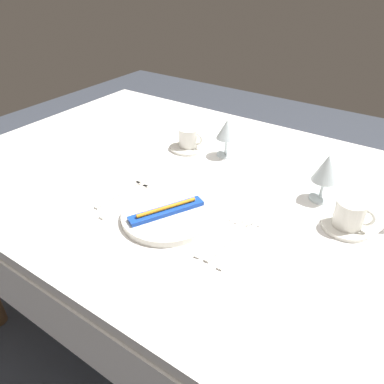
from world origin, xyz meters
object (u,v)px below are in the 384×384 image
object	(u,v)px
fork_outer	(131,197)
spoon_dessert	(236,233)
toothbrush_package	(167,210)
spoon_soup	(224,230)
coffee_cup_left	(350,214)
spoon_tea	(246,236)
wine_glass_left	(227,131)
coffee_cup_right	(189,137)
dinner_plate	(167,215)
wine_glass_centre	(326,170)
fork_inner	(125,191)

from	to	relation	value
fork_outer	spoon_dessert	xyz separation A→B (m)	(0.33, 0.03, 0.00)
toothbrush_package	spoon_soup	distance (m)	0.16
coffee_cup_left	spoon_tea	bearing A→B (deg)	-138.11
fork_outer	coffee_cup_left	size ratio (longest dim) A/B	2.30
spoon_dessert	wine_glass_left	distance (m)	0.45
fork_outer	coffee_cup_right	xyz separation A→B (m)	(-0.05, 0.36, 0.04)
coffee_cup_left	coffee_cup_right	bearing A→B (deg)	165.87
spoon_soup	dinner_plate	bearing A→B (deg)	-165.29
dinner_plate	wine_glass_centre	size ratio (longest dim) A/B	1.71
fork_outer	wine_glass_left	bearing A→B (deg)	76.42
wine_glass_centre	wine_glass_left	distance (m)	0.38
fork_outer	spoon_soup	size ratio (longest dim) A/B	1.13
toothbrush_package	spoon_tea	xyz separation A→B (m)	(0.21, 0.05, -0.02)
spoon_dessert	wine_glass_centre	bearing A→B (deg)	65.77
spoon_soup	wine_glass_left	bearing A→B (deg)	119.61
toothbrush_package	spoon_dessert	size ratio (longest dim) A/B	0.96
dinner_plate	coffee_cup_left	xyz separation A→B (m)	(0.41, 0.23, 0.04)
toothbrush_package	coffee_cup_right	bearing A→B (deg)	116.79
coffee_cup_left	wine_glass_centre	world-z (taller)	wine_glass_centre
dinner_plate	fork_inner	world-z (taller)	dinner_plate
spoon_dessert	wine_glass_left	bearing A→B (deg)	123.52
wine_glass_centre	dinner_plate	bearing A→B (deg)	-133.76
spoon_soup	coffee_cup_right	distance (m)	0.49
toothbrush_package	fork_inner	xyz separation A→B (m)	(-0.19, 0.03, -0.02)
spoon_soup	coffee_cup_right	size ratio (longest dim) A/B	2.09
spoon_soup	spoon_dessert	size ratio (longest dim) A/B	0.96
fork_inner	spoon_tea	bearing A→B (deg)	2.70
coffee_cup_right	dinner_plate	bearing A→B (deg)	-63.21
toothbrush_package	fork_inner	bearing A→B (deg)	169.71
coffee_cup_left	fork_inner	bearing A→B (deg)	-161.75
coffee_cup_right	wine_glass_left	size ratio (longest dim) A/B	0.73
wine_glass_left	spoon_tea	bearing A→B (deg)	-53.09
dinner_plate	toothbrush_package	distance (m)	0.02
fork_inner	coffee_cup_right	bearing A→B (deg)	91.25
toothbrush_package	wine_glass_centre	bearing A→B (deg)	46.24
spoon_tea	spoon_dessert	bearing A→B (deg)	-167.32
spoon_dessert	wine_glass_centre	xyz separation A→B (m)	(0.13, 0.28, 0.10)
toothbrush_package	spoon_dessert	xyz separation A→B (m)	(0.19, 0.05, -0.02)
fork_outer	wine_glass_left	distance (m)	0.41
toothbrush_package	wine_glass_centre	xyz separation A→B (m)	(0.31, 0.32, 0.07)
spoon_soup	coffee_cup_left	world-z (taller)	coffee_cup_left
spoon_dessert	coffee_cup_right	size ratio (longest dim) A/B	2.17
fork_outer	coffee_cup_right	distance (m)	0.37
spoon_tea	wine_glass_left	world-z (taller)	wine_glass_left
fork_inner	coffee_cup_left	distance (m)	0.63
fork_outer	fork_inner	world-z (taller)	same
dinner_plate	wine_glass_left	bearing A→B (deg)	97.62
spoon_tea	coffee_cup_right	size ratio (longest dim) A/B	2.36
dinner_plate	spoon_tea	distance (m)	0.22
dinner_plate	spoon_tea	world-z (taller)	dinner_plate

